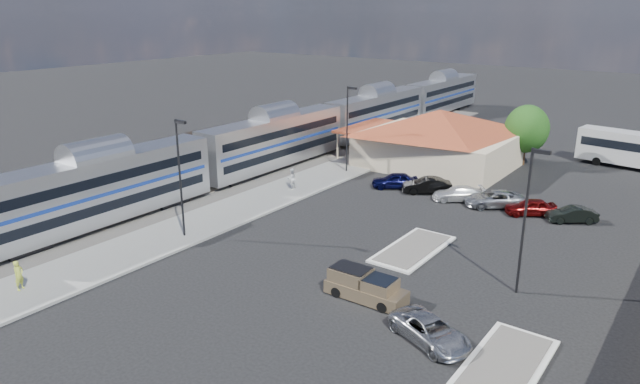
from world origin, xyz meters
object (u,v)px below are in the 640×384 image
Objects in this scene: station_depot at (438,138)px; coach_bus at (639,149)px; pickup_truck at (366,287)px; suv at (430,331)px.

station_depot is 21.18m from coach_bus.
station_depot is 3.74× the size of pickup_truck.
coach_bus is at bearing 32.40° from station_depot.
coach_bus reaches higher than suv.
pickup_truck is 5.42m from suv.
coach_bus is (8.24, 41.43, 1.43)m from pickup_truck.
station_depot is at bearing 130.22° from coach_bus.
coach_bus is at bearing 18.48° from suv.
station_depot is 1.49× the size of coach_bus.
station_depot is at bearing 47.29° from suv.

